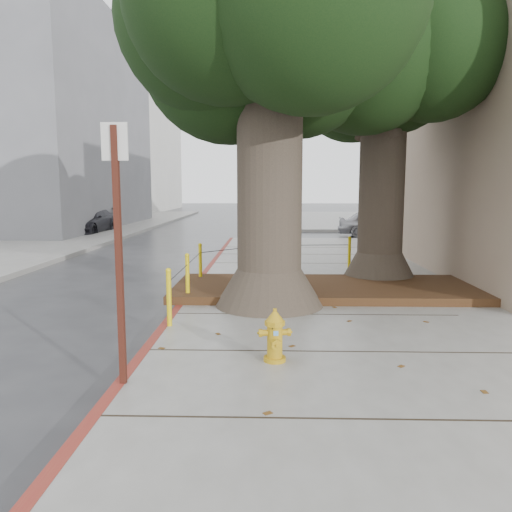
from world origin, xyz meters
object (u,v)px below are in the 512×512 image
(fire_hydrant, at_px, (275,336))
(car_silver, at_px, (378,223))
(car_red, at_px, (438,226))
(car_dark, at_px, (88,221))
(signpost, at_px, (118,240))

(fire_hydrant, distance_m, car_silver, 18.88)
(car_red, bearing_deg, car_silver, 76.22)
(car_red, bearing_deg, car_dark, 78.26)
(car_silver, xyz_separation_m, car_dark, (-14.55, 0.88, 0.01))
(car_red, distance_m, car_dark, 17.38)
(signpost, bearing_deg, car_silver, 71.06)
(car_silver, bearing_deg, fire_hydrant, 170.31)
(fire_hydrant, relative_size, car_dark, 0.15)
(car_silver, relative_size, car_dark, 0.84)
(signpost, distance_m, car_dark, 21.27)
(car_red, bearing_deg, fire_hydrant, 148.15)
(fire_hydrant, height_order, car_red, car_red)
(signpost, xyz_separation_m, car_dark, (-7.66, 19.81, -1.12))
(fire_hydrant, bearing_deg, signpost, -163.49)
(car_silver, xyz_separation_m, car_red, (2.79, -0.29, -0.12))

